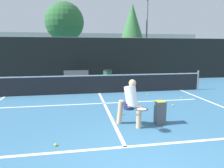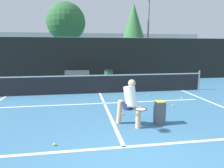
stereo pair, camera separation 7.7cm
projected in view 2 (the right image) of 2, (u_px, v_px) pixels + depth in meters
name	position (u px, v px, depth m)	size (l,w,h in m)	color
court_baseline_near	(124.00, 147.00, 4.61)	(11.00, 0.10, 0.01)	white
court_service_line	(104.00, 103.00, 8.33)	(8.25, 0.10, 0.01)	white
court_center_mark	(107.00, 110.00, 7.43)	(0.10, 5.79, 0.01)	white
court_sideline_right	(217.00, 105.00, 8.12)	(0.10, 6.79, 0.01)	white
net	(100.00, 83.00, 10.15)	(11.09, 0.09, 1.07)	slate
fence_back	(94.00, 60.00, 13.97)	(24.00, 0.06, 3.03)	black
player_practicing	(130.00, 102.00, 5.74)	(0.81, 1.10, 1.40)	#DBAD84
tennis_ball_scattered_0	(122.00, 114.00, 6.87)	(0.07, 0.07, 0.07)	#D1E033
tennis_ball_scattered_1	(173.00, 105.00, 7.89)	(0.07, 0.07, 0.07)	#D1E033
tennis_ball_scattered_2	(54.00, 144.00, 4.67)	(0.07, 0.07, 0.07)	#D1E033
tennis_ball_scattered_3	(182.00, 98.00, 9.06)	(0.07, 0.07, 0.07)	#D1E033
tennis_ball_scattered_4	(148.00, 95.00, 9.68)	(0.07, 0.07, 0.07)	#D1E033
ball_hopper	(160.00, 112.00, 5.97)	(0.28, 0.28, 0.71)	#4C4C51
courtside_bench	(77.00, 77.00, 12.94)	(1.61, 0.47, 0.86)	slate
trash_bin	(109.00, 76.00, 13.30)	(0.60, 0.60, 0.86)	#28603D
parked_car	(115.00, 68.00, 17.37)	(1.66, 4.08, 1.36)	silver
floodlight_mast	(148.00, 21.00, 19.83)	(1.10, 0.24, 7.69)	slate
tree_west	(66.00, 22.00, 20.35)	(3.93, 3.93, 6.92)	brown
tree_mid	(134.00, 24.00, 19.65)	(2.49, 2.49, 6.63)	brown
building_far	(86.00, 49.00, 31.16)	(36.00, 2.40, 4.57)	beige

